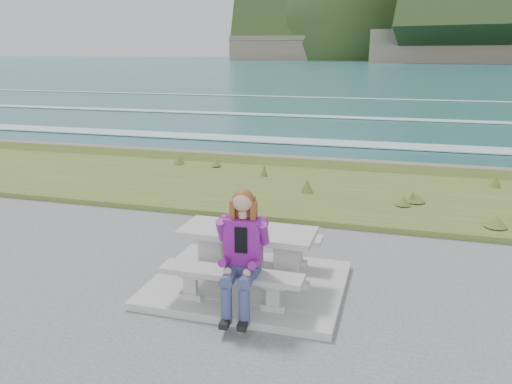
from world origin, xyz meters
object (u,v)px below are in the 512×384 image
bench_landward (231,278)px  bench_seaward (262,239)px  picnic_table (248,241)px  seated_woman (241,270)px

bench_landward → bench_seaward: bearing=90.0°
picnic_table → bench_landward: picnic_table is taller
bench_landward → seated_woman: size_ratio=1.21×
picnic_table → bench_landward: bearing=-90.0°
picnic_table → bench_landward: size_ratio=1.00×
picnic_table → seated_woman: size_ratio=1.21×
picnic_table → bench_landward: 0.74m
bench_landward → bench_seaward: (0.00, 1.40, 0.00)m
bench_seaward → seated_woman: (0.17, -1.54, 0.20)m
picnic_table → seated_woman: (0.17, -0.84, -0.03)m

